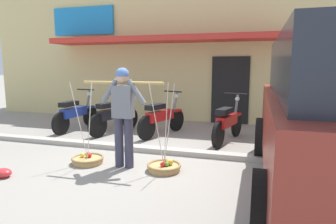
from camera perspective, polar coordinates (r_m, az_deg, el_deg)
The scene contains 11 objects.
ground_plane at distance 5.34m, azimuth -4.76°, elevation -9.89°, with size 90.00×90.00×0.00m, color gray.
sidewalk_curb at distance 5.95m, azimuth -2.30°, elevation -7.37°, with size 20.00×0.24×0.10m, color #AEA89C.
fruit_vendor at distance 4.96m, azimuth -8.71°, elevation 0.20°, with size 1.42×0.22×1.70m.
fruit_basket_left_side at distance 4.93m, azimuth -0.73°, elevation -10.49°, with size 0.57×0.57×1.45m.
fruit_basket_right_side at distance 5.49m, azimuth -15.35°, elevation -8.79°, with size 0.57×0.57×1.45m.
motorcycle_nearest_shop at distance 8.23m, azimuth -17.55°, elevation -0.34°, with size 0.54×1.82×1.09m.
motorcycle_second_in_row at distance 7.67m, azimuth -10.50°, elevation -0.72°, with size 0.66×1.78×1.09m.
motorcycle_third_in_row at distance 7.28m, azimuth -1.25°, elevation -1.09°, with size 0.75×1.74×1.09m.
motorcycle_end_of_row at distance 6.77m, azimuth 11.56°, elevation -2.03°, with size 0.63×1.78×1.09m.
storefront_building at distance 11.73m, azimuth 3.49°, elevation 10.78°, with size 13.00×6.00×4.20m.
plastic_litter_bag at distance 5.33m, azimuth -29.43°, elevation -10.28°, with size 0.28×0.22×0.14m, color red.
Camera 1 is at (1.85, -4.70, 1.72)m, focal length 31.34 mm.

